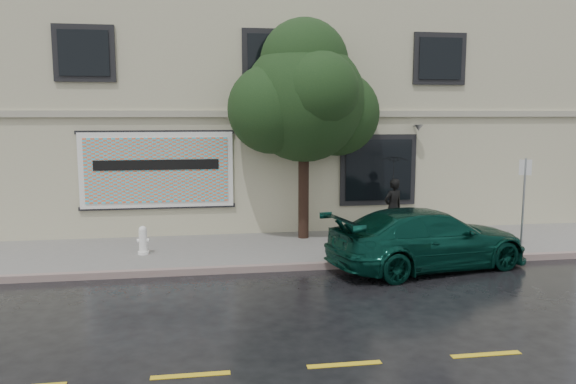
{
  "coord_description": "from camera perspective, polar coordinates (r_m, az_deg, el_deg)",
  "views": [
    {
      "loc": [
        -2.0,
        -10.98,
        3.61
      ],
      "look_at": [
        0.06,
        2.2,
        1.74
      ],
      "focal_mm": 35.0,
      "sensor_mm": 36.0,
      "label": 1
    }
  ],
  "objects": [
    {
      "name": "street_tree",
      "position": [
        15.44,
        1.62,
        9.19
      ],
      "size": [
        3.32,
        3.32,
        5.46
      ],
      "color": "#321E16",
      "rests_on": "sidewalk"
    },
    {
      "name": "billboard",
      "position": [
        16.02,
        -13.16,
        2.2
      ],
      "size": [
        4.3,
        0.16,
        2.2
      ],
      "color": "white",
      "rests_on": "ground"
    },
    {
      "name": "umbrella",
      "position": [
        15.89,
        10.73,
        2.5
      ],
      "size": [
        0.96,
        0.96,
        0.64
      ],
      "primitive_type": "imported",
      "rotation": [
        0.0,
        0.0,
        0.11
      ],
      "color": "black",
      "rests_on": "pedestrian"
    },
    {
      "name": "ground",
      "position": [
        11.73,
        1.38,
        -9.94
      ],
      "size": [
        90.0,
        90.0,
        0.0
      ],
      "primitive_type": "plane",
      "color": "black",
      "rests_on": "ground"
    },
    {
      "name": "curb",
      "position": [
        13.12,
        0.2,
        -7.64
      ],
      "size": [
        20.0,
        0.18,
        0.16
      ],
      "primitive_type": "cube",
      "color": "gray",
      "rests_on": "ground"
    },
    {
      "name": "pedestrian",
      "position": [
        16.04,
        10.63,
        -1.59
      ],
      "size": [
        0.71,
        0.58,
        1.66
      ],
      "primitive_type": "imported",
      "rotation": [
        0.0,
        0.0,
        3.5
      ],
      "color": "black",
      "rests_on": "sidewalk"
    },
    {
      "name": "car",
      "position": [
        13.57,
        14.03,
        -4.62
      ],
      "size": [
        5.19,
        3.11,
        1.41
      ],
      "primitive_type": "imported",
      "rotation": [
        0.0,
        0.0,
        1.78
      ],
      "color": "#083329",
      "rests_on": "ground"
    },
    {
      "name": "fire_hydrant",
      "position": [
        14.38,
        -14.51,
        -4.78
      ],
      "size": [
        0.29,
        0.27,
        0.71
      ],
      "rotation": [
        0.0,
        0.0,
        0.36
      ],
      "color": "white",
      "rests_on": "sidewalk"
    },
    {
      "name": "sign_pole",
      "position": [
        15.08,
        22.83,
        -0.34
      ],
      "size": [
        0.28,
        0.13,
        2.37
      ],
      "rotation": [
        0.0,
        0.0,
        -0.4
      ],
      "color": "gray",
      "rests_on": "sidewalk"
    },
    {
      "name": "sidewalk",
      "position": [
        14.8,
        -0.88,
        -5.84
      ],
      "size": [
        20.0,
        3.5,
        0.15
      ],
      "primitive_type": "cube",
      "color": "gray",
      "rests_on": "ground"
    },
    {
      "name": "road_marking",
      "position": [
        8.54,
        5.75,
        -17.03
      ],
      "size": [
        19.0,
        0.12,
        0.01
      ],
      "primitive_type": "cube",
      "color": "gold",
      "rests_on": "ground"
    },
    {
      "name": "building",
      "position": [
        20.07,
        -3.21,
        7.66
      ],
      "size": [
        20.0,
        8.12,
        7.0
      ],
      "color": "#B7B593",
      "rests_on": "ground"
    }
  ]
}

